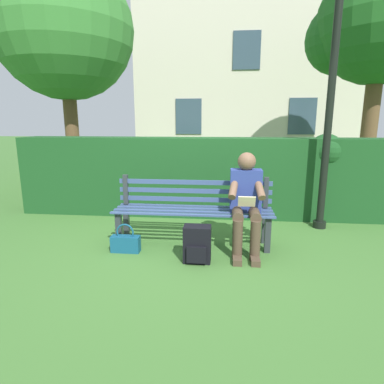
{
  "coord_description": "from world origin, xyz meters",
  "views": [
    {
      "loc": [
        -0.39,
        3.88,
        1.55
      ],
      "look_at": [
        0.0,
        0.1,
        0.72
      ],
      "focal_mm": 29.89,
      "sensor_mm": 36.0,
      "label": 1
    }
  ],
  "objects_px": {
    "backpack": "(197,244)",
    "handbag": "(126,243)",
    "person_seated": "(246,200)",
    "tree_far": "(374,25)",
    "tree": "(60,34)",
    "lamp_post": "(334,60)",
    "park_bench": "(193,209)"
  },
  "relations": [
    {
      "from": "person_seated",
      "to": "tree_far",
      "type": "bearing_deg",
      "value": -124.71
    },
    {
      "from": "tree",
      "to": "lamp_post",
      "type": "relative_size",
      "value": 1.33
    },
    {
      "from": "handbag",
      "to": "tree_far",
      "type": "bearing_deg",
      "value": -134.51
    },
    {
      "from": "person_seated",
      "to": "tree_far",
      "type": "relative_size",
      "value": 0.24
    },
    {
      "from": "person_seated",
      "to": "tree_far",
      "type": "distance_m",
      "value": 5.97
    },
    {
      "from": "backpack",
      "to": "tree_far",
      "type": "relative_size",
      "value": 0.08
    },
    {
      "from": "tree",
      "to": "backpack",
      "type": "distance_m",
      "value": 5.89
    },
    {
      "from": "park_bench",
      "to": "person_seated",
      "type": "xyz_separation_m",
      "value": [
        -0.65,
        0.17,
        0.18
      ]
    },
    {
      "from": "lamp_post",
      "to": "tree",
      "type": "bearing_deg",
      "value": -24.87
    },
    {
      "from": "park_bench",
      "to": "handbag",
      "type": "height_order",
      "value": "park_bench"
    },
    {
      "from": "park_bench",
      "to": "handbag",
      "type": "xyz_separation_m",
      "value": [
        0.79,
        0.39,
        -0.35
      ]
    },
    {
      "from": "backpack",
      "to": "handbag",
      "type": "height_order",
      "value": "backpack"
    },
    {
      "from": "backpack",
      "to": "handbag",
      "type": "bearing_deg",
      "value": -11.72
    },
    {
      "from": "tree_far",
      "to": "lamp_post",
      "type": "distance_m",
      "value": 3.92
    },
    {
      "from": "tree",
      "to": "park_bench",
      "type": "bearing_deg",
      "value": 135.49
    },
    {
      "from": "handbag",
      "to": "park_bench",
      "type": "bearing_deg",
      "value": -153.8
    },
    {
      "from": "backpack",
      "to": "handbag",
      "type": "relative_size",
      "value": 1.17
    },
    {
      "from": "tree_far",
      "to": "tree",
      "type": "bearing_deg",
      "value": 7.94
    },
    {
      "from": "park_bench",
      "to": "lamp_post",
      "type": "bearing_deg",
      "value": -156.19
    },
    {
      "from": "park_bench",
      "to": "lamp_post",
      "type": "xyz_separation_m",
      "value": [
        -1.82,
        -0.8,
        1.91
      ]
    },
    {
      "from": "handbag",
      "to": "tree",
      "type": "bearing_deg",
      "value": -55.8
    },
    {
      "from": "park_bench",
      "to": "backpack",
      "type": "bearing_deg",
      "value": 99.99
    },
    {
      "from": "person_seated",
      "to": "lamp_post",
      "type": "relative_size",
      "value": 0.32
    },
    {
      "from": "backpack",
      "to": "tree_far",
      "type": "height_order",
      "value": "tree_far"
    },
    {
      "from": "person_seated",
      "to": "backpack",
      "type": "relative_size",
      "value": 2.86
    },
    {
      "from": "park_bench",
      "to": "person_seated",
      "type": "height_order",
      "value": "person_seated"
    },
    {
      "from": "lamp_post",
      "to": "handbag",
      "type": "bearing_deg",
      "value": 24.54
    },
    {
      "from": "tree_far",
      "to": "park_bench",
      "type": "bearing_deg",
      "value": 48.56
    },
    {
      "from": "tree_far",
      "to": "lamp_post",
      "type": "bearing_deg",
      "value": 61.56
    },
    {
      "from": "tree_far",
      "to": "person_seated",
      "type": "bearing_deg",
      "value": 55.29
    },
    {
      "from": "tree",
      "to": "lamp_post",
      "type": "height_order",
      "value": "tree"
    },
    {
      "from": "tree",
      "to": "tree_far",
      "type": "bearing_deg",
      "value": -172.06
    }
  ]
}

